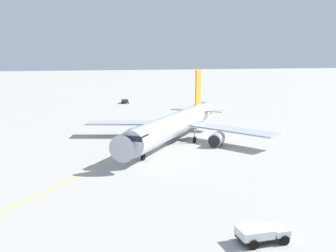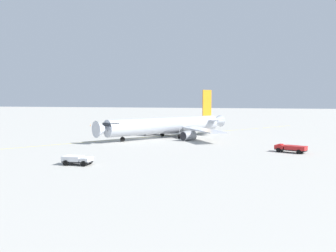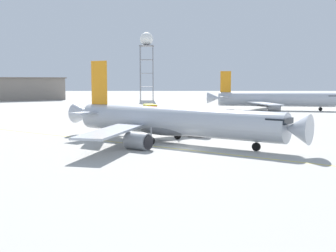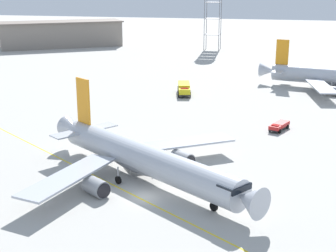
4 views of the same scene
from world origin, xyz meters
TOP-DOWN VIEW (x-y plane):
  - ground_plane at (0.00, 0.00)m, footprint 600.00×600.00m
  - airliner_main at (-5.59, -1.66)m, footprint 30.68×34.06m
  - baggage_truck_truck at (-4.84, -60.03)m, footprint 2.03×3.59m
  - pushback_tug_truck at (-3.07, 37.35)m, footprint 4.28×2.51m
  - taxiway_centreline at (-1.94, -3.61)m, footprint 70.56×99.31m

SIDE VIEW (x-z plane):
  - ground_plane at x=0.00m, z-range 0.00..0.00m
  - taxiway_centreline at x=-1.94m, z-range 0.00..0.01m
  - baggage_truck_truck at x=-4.84m, z-range 0.10..1.32m
  - pushback_tug_truck at x=-3.07m, z-range 0.15..1.45m
  - airliner_main at x=-5.59m, z-range -3.07..8.98m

